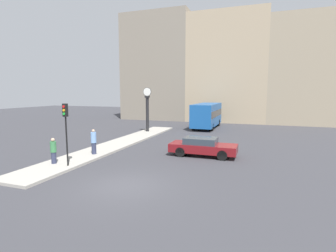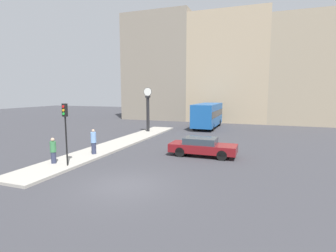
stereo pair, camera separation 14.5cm
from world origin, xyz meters
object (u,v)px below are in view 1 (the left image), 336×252
Objects in this scene: pedestrian_blue_stripe at (94,142)px; pedestrian_green_hoodie at (53,151)px; bus_distant at (207,114)px; street_clock at (147,110)px; sedan_car at (203,146)px; traffic_light_near at (66,121)px.

pedestrian_green_hoodie is at bearing -106.18° from pedestrian_blue_stripe.
pedestrian_blue_stripe is (-4.61, -17.34, -0.70)m from bus_distant.
street_clock reaches higher than bus_distant.
sedan_car is at bearing -46.64° from street_clock.
traffic_light_near is 3.54m from pedestrian_blue_stripe.
street_clock is (-5.46, -6.13, 0.80)m from bus_distant.
traffic_light_near is 2.20m from pedestrian_green_hoodie.
street_clock is 11.35m from pedestrian_blue_stripe.
bus_distant is 17.96m from pedestrian_blue_stripe.
pedestrian_green_hoodie is (-8.08, -5.57, 0.26)m from sedan_car.
bus_distant is at bearing 78.10° from traffic_light_near.
sedan_car is 0.96× the size of street_clock.
bus_distant is at bearing 74.94° from pedestrian_green_hoodie.
pedestrian_green_hoodie reaches higher than sedan_car.
street_clock is (-1.17, 14.27, -0.27)m from traffic_light_near.
pedestrian_green_hoodie is at bearing -89.95° from street_clock.
pedestrian_green_hoodie is (0.01, -14.13, -1.59)m from street_clock.
pedestrian_green_hoodie is (-5.45, -20.26, -0.79)m from bus_distant.
pedestrian_green_hoodie is at bearing -105.06° from bus_distant.
pedestrian_blue_stripe is (-7.23, -2.66, 0.35)m from sedan_car.
sedan_car is 14.96m from bus_distant.
bus_distant is 2.12× the size of traffic_light_near.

